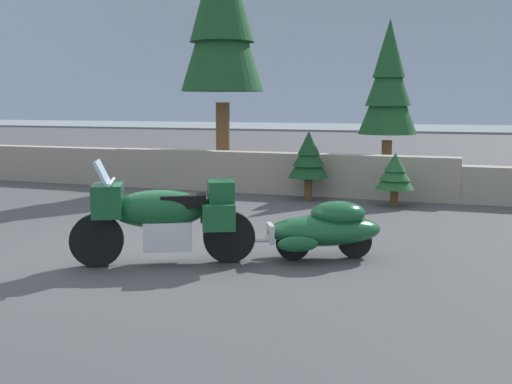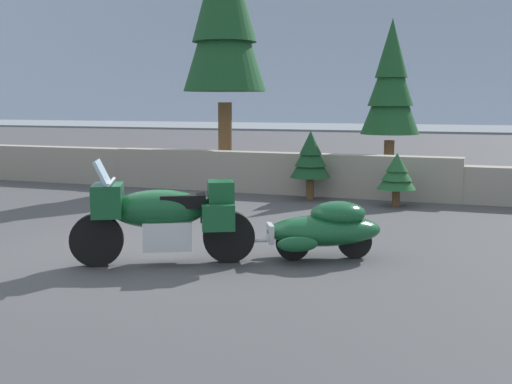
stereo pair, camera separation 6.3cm
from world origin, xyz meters
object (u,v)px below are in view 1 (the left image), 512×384
Objects in this scene: pine_tree_tall at (222,2)px; car_shaped_trailer at (325,228)px; pine_tree_far_right at (389,83)px; touring_motorcycle at (163,216)px.

car_shaped_trailer is at bearing -57.15° from pine_tree_tall.
pine_tree_tall is 4.42m from pine_tree_far_right.
pine_tree_far_right is (3.89, 0.79, -1.94)m from pine_tree_tall.
pine_tree_tall is (-2.32, 7.42, 3.81)m from touring_motorcycle.
car_shaped_trailer is at bearing 27.47° from touring_motorcycle.
touring_motorcycle reaches higher than car_shaped_trailer.
car_shaped_trailer is 7.55m from pine_tree_far_right.
pine_tree_far_right is at bearing 11.49° from pine_tree_tall.
touring_motorcycle is 8.66m from pine_tree_tall.
pine_tree_far_right is (1.58, 8.21, 1.87)m from touring_motorcycle.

